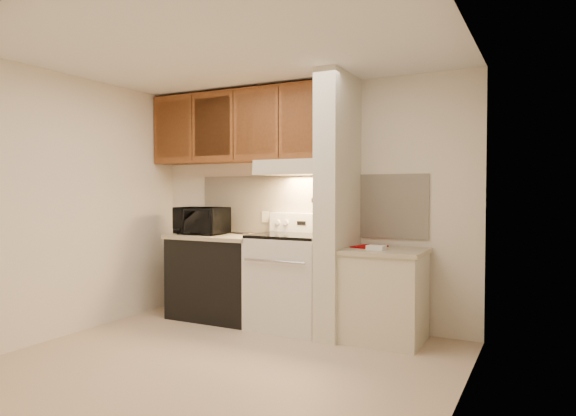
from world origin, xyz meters
The scene contains 50 objects.
floor centered at (0.00, 0.00, 0.00)m, with size 3.60×3.60×0.00m, color #CBB092.
ceiling centered at (0.00, 0.00, 2.50)m, with size 3.60×3.60×0.00m, color white.
wall_back centered at (0.00, 1.50, 1.25)m, with size 3.60×0.02×2.50m, color #EFE2CC.
wall_left centered at (-1.80, 0.00, 1.25)m, with size 0.02×3.00×2.50m, color #EFE2CC.
wall_right centered at (1.80, 0.00, 1.25)m, with size 0.02×3.00×2.50m, color #EFE2CC.
backsplash centered at (0.00, 1.49, 1.24)m, with size 2.60×0.02×0.63m, color white.
range_body centered at (0.00, 1.16, 0.46)m, with size 0.76×0.65×0.92m, color silver.
oven_window centered at (0.00, 0.84, 0.50)m, with size 0.50×0.01×0.30m, color black.
oven_handle centered at (0.00, 0.80, 0.72)m, with size 0.02×0.02×0.65m, color silver.
cooktop centered at (0.00, 1.16, 0.94)m, with size 0.74×0.64×0.03m, color black.
range_backguard centered at (0.00, 1.44, 1.05)m, with size 0.76×0.08×0.20m, color silver.
range_display centered at (0.00, 1.40, 1.05)m, with size 0.10×0.01×0.04m, color black.
range_knob_left_outer centered at (-0.28, 1.40, 1.05)m, with size 0.05×0.05×0.02m, color silver.
range_knob_left_inner centered at (-0.18, 1.40, 1.05)m, with size 0.05×0.05×0.02m, color silver.
range_knob_right_inner centered at (0.18, 1.40, 1.05)m, with size 0.05×0.05×0.02m, color silver.
range_knob_right_outer centered at (0.28, 1.40, 1.05)m, with size 0.05×0.05×0.02m, color silver.
dishwasher_front centered at (-0.88, 1.17, 0.43)m, with size 1.00×0.63×0.87m, color black.
left_countertop centered at (-0.88, 1.17, 0.89)m, with size 1.04×0.67×0.04m, color #B6A98A.
spoon_rest centered at (-0.74, 1.36, 0.92)m, with size 0.24×0.08×0.02m, color black.
teal_jar centered at (-1.19, 1.22, 0.96)m, with size 0.09×0.09×0.10m, color #25635E.
outlet centered at (-0.48, 1.48, 1.10)m, with size 0.08×0.01×0.12m, color beige.
microwave centered at (-1.10, 1.15, 1.06)m, with size 0.54×0.36×0.30m, color black.
partition_pillar centered at (0.51, 1.15, 1.25)m, with size 0.22×0.70×2.50m, color beige.
pillar_trim centered at (0.39, 1.15, 1.30)m, with size 0.01×0.70×0.04m, color brown.
knife_strip centered at (0.39, 1.10, 1.32)m, with size 0.02×0.42×0.04m, color black.
knife_blade_a centered at (0.38, 0.94, 1.22)m, with size 0.01×0.04×0.16m, color silver.
knife_handle_a centered at (0.38, 0.93, 1.37)m, with size 0.02×0.02×0.10m, color black.
knife_blade_b centered at (0.38, 1.03, 1.21)m, with size 0.01×0.04×0.18m, color silver.
knife_handle_b centered at (0.38, 1.01, 1.37)m, with size 0.02×0.02×0.10m, color black.
knife_blade_c centered at (0.38, 1.10, 1.20)m, with size 0.01×0.04×0.20m, color silver.
knife_handle_c centered at (0.38, 1.09, 1.37)m, with size 0.02×0.02×0.10m, color black.
knife_blade_d centered at (0.38, 1.18, 1.22)m, with size 0.01×0.04×0.16m, color silver.
knife_handle_d centered at (0.38, 1.18, 1.37)m, with size 0.02×0.02×0.10m, color black.
knife_blade_e centered at (0.38, 1.25, 1.21)m, with size 0.01×0.04×0.18m, color silver.
knife_handle_e centered at (0.38, 1.26, 1.37)m, with size 0.02×0.02×0.10m, color black.
oven_mitt centered at (0.38, 1.32, 1.14)m, with size 0.03×0.11×0.27m, color slate.
right_cab_base centered at (0.97, 1.15, 0.40)m, with size 0.70×0.60×0.81m, color beige.
right_countertop centered at (0.97, 1.15, 0.83)m, with size 0.74×0.64×0.04m, color #B6A98A.
red_folder centered at (0.79, 1.25, 0.86)m, with size 0.24×0.33×0.01m, color #960004.
white_box centered at (0.92, 1.05, 0.87)m, with size 0.16×0.11×0.04m, color white.
range_hood centered at (0.00, 1.28, 1.62)m, with size 0.78×0.44×0.15m, color beige.
hood_lip centered at (0.00, 1.07, 1.58)m, with size 0.78×0.04×0.06m, color beige.
upper_cabinets centered at (-0.69, 1.32, 2.08)m, with size 2.18×0.33×0.77m, color brown.
cab_door_a centered at (-1.51, 1.17, 2.08)m, with size 0.46×0.01×0.63m, color brown.
cab_gap_a centered at (-1.23, 1.16, 2.08)m, with size 0.01×0.01×0.73m, color black.
cab_door_b centered at (-0.96, 1.17, 2.08)m, with size 0.46×0.01×0.63m, color brown.
cab_gap_b centered at (-0.69, 1.16, 2.08)m, with size 0.01×0.01×0.73m, color black.
cab_door_c centered at (-0.42, 1.17, 2.08)m, with size 0.46×0.01×0.63m, color brown.
cab_gap_c centered at (-0.14, 1.16, 2.08)m, with size 0.01×0.01×0.73m, color black.
cab_door_d centered at (0.13, 1.17, 2.08)m, with size 0.46×0.01×0.63m, color brown.
Camera 1 is at (2.32, -3.43, 1.38)m, focal length 32.00 mm.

